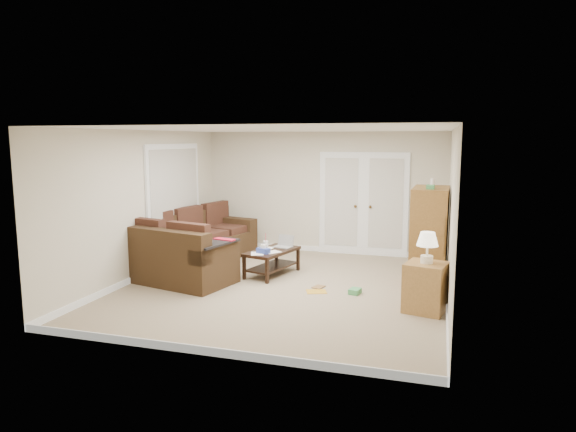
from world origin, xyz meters
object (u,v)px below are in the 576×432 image
(coffee_table, at_px, (273,261))
(sectional_sofa, at_px, (189,249))
(tv_armoire, at_px, (429,236))
(side_cabinet, at_px, (426,283))

(coffee_table, bearing_deg, sectional_sofa, -162.08)
(tv_armoire, bearing_deg, sectional_sofa, -174.78)
(tv_armoire, xyz_separation_m, side_cabinet, (0.00, -1.35, -0.41))
(coffee_table, distance_m, side_cabinet, 2.89)
(coffee_table, distance_m, tv_armoire, 2.68)
(coffee_table, relative_size, side_cabinet, 1.07)
(sectional_sofa, xyz_separation_m, coffee_table, (1.57, 0.08, -0.13))
(side_cabinet, bearing_deg, tv_armoire, 103.60)
(tv_armoire, distance_m, side_cabinet, 1.41)
(sectional_sofa, xyz_separation_m, side_cabinet, (4.19, -1.15, 0.03))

